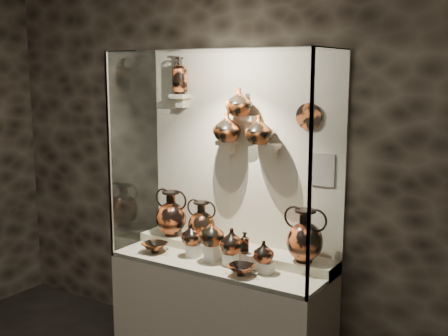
# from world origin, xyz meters

# --- Properties ---
(wall_back) EXTENTS (5.00, 0.02, 3.20)m
(wall_back) POSITION_xyz_m (0.00, 2.50, 1.60)
(wall_back) COLOR black
(wall_back) RESTS_ON ground
(plinth) EXTENTS (1.70, 0.60, 0.80)m
(plinth) POSITION_xyz_m (0.00, 2.18, 0.40)
(plinth) COLOR beige
(plinth) RESTS_ON floor
(front_tier) EXTENTS (1.68, 0.58, 0.03)m
(front_tier) POSITION_xyz_m (0.00, 2.18, 0.82)
(front_tier) COLOR beige
(front_tier) RESTS_ON plinth
(rear_tier) EXTENTS (1.70, 0.25, 0.10)m
(rear_tier) POSITION_xyz_m (0.00, 2.35, 0.85)
(rear_tier) COLOR beige
(rear_tier) RESTS_ON plinth
(back_panel) EXTENTS (1.70, 0.03, 1.60)m
(back_panel) POSITION_xyz_m (0.00, 2.50, 1.60)
(back_panel) COLOR beige
(back_panel) RESTS_ON plinth
(glass_front) EXTENTS (1.70, 0.01, 1.60)m
(glass_front) POSITION_xyz_m (0.00, 1.88, 1.60)
(glass_front) COLOR white
(glass_front) RESTS_ON plinth
(glass_left) EXTENTS (0.01, 0.60, 1.60)m
(glass_left) POSITION_xyz_m (-0.85, 2.18, 1.60)
(glass_left) COLOR white
(glass_left) RESTS_ON plinth
(glass_right) EXTENTS (0.01, 0.60, 1.60)m
(glass_right) POSITION_xyz_m (0.85, 2.18, 1.60)
(glass_right) COLOR white
(glass_right) RESTS_ON plinth
(glass_top) EXTENTS (1.70, 0.60, 0.01)m
(glass_top) POSITION_xyz_m (0.00, 2.18, 2.40)
(glass_top) COLOR white
(glass_top) RESTS_ON back_panel
(frame_post_left) EXTENTS (0.02, 0.02, 1.60)m
(frame_post_left) POSITION_xyz_m (-0.84, 1.89, 1.60)
(frame_post_left) COLOR gray
(frame_post_left) RESTS_ON plinth
(frame_post_right) EXTENTS (0.02, 0.02, 1.60)m
(frame_post_right) POSITION_xyz_m (0.84, 1.89, 1.60)
(frame_post_right) COLOR gray
(frame_post_right) RESTS_ON plinth
(pedestal_a) EXTENTS (0.09, 0.09, 0.10)m
(pedestal_a) POSITION_xyz_m (-0.22, 2.13, 0.88)
(pedestal_a) COLOR silver
(pedestal_a) RESTS_ON front_tier
(pedestal_b) EXTENTS (0.09, 0.09, 0.13)m
(pedestal_b) POSITION_xyz_m (-0.05, 2.13, 0.90)
(pedestal_b) COLOR silver
(pedestal_b) RESTS_ON front_tier
(pedestal_c) EXTENTS (0.09, 0.09, 0.09)m
(pedestal_c) POSITION_xyz_m (0.12, 2.13, 0.88)
(pedestal_c) COLOR silver
(pedestal_c) RESTS_ON front_tier
(pedestal_d) EXTENTS (0.09, 0.09, 0.12)m
(pedestal_d) POSITION_xyz_m (0.28, 2.13, 0.89)
(pedestal_d) COLOR silver
(pedestal_d) RESTS_ON front_tier
(pedestal_e) EXTENTS (0.09, 0.09, 0.08)m
(pedestal_e) POSITION_xyz_m (0.42, 2.13, 0.87)
(pedestal_e) COLOR silver
(pedestal_e) RESTS_ON front_tier
(bracket_ul) EXTENTS (0.14, 0.12, 0.04)m
(bracket_ul) POSITION_xyz_m (-0.55, 2.42, 2.05)
(bracket_ul) COLOR beige
(bracket_ul) RESTS_ON back_panel
(bracket_ca) EXTENTS (0.14, 0.12, 0.04)m
(bracket_ca) POSITION_xyz_m (-0.10, 2.42, 1.70)
(bracket_ca) COLOR beige
(bracket_ca) RESTS_ON back_panel
(bracket_cb) EXTENTS (0.10, 0.12, 0.04)m
(bracket_cb) POSITION_xyz_m (0.10, 2.42, 1.90)
(bracket_cb) COLOR beige
(bracket_cb) RESTS_ON back_panel
(bracket_cc) EXTENTS (0.14, 0.12, 0.04)m
(bracket_cc) POSITION_xyz_m (0.28, 2.42, 1.70)
(bracket_cc) COLOR beige
(bracket_cc) RESTS_ON back_panel
(amphora_left) EXTENTS (0.38, 0.38, 0.38)m
(amphora_left) POSITION_xyz_m (-0.58, 2.32, 1.09)
(amphora_left) COLOR #CA5526
(amphora_left) RESTS_ON rear_tier
(amphora_mid) EXTENTS (0.32, 0.32, 0.33)m
(amphora_mid) POSITION_xyz_m (-0.28, 2.32, 1.06)
(amphora_mid) COLOR #97421A
(amphora_mid) RESTS_ON rear_tier
(amphora_right) EXTENTS (0.39, 0.39, 0.39)m
(amphora_right) POSITION_xyz_m (0.62, 2.31, 1.09)
(amphora_right) COLOR #CA5526
(amphora_right) RESTS_ON rear_tier
(jug_a) EXTENTS (0.20, 0.20, 0.16)m
(jug_a) POSITION_xyz_m (-0.24, 2.13, 1.01)
(jug_a) COLOR #CA5526
(jug_a) RESTS_ON pedestal_a
(jug_b) EXTENTS (0.20, 0.20, 0.20)m
(jug_b) POSITION_xyz_m (-0.04, 2.11, 1.06)
(jug_b) COLOR #97421A
(jug_b) RESTS_ON pedestal_b
(jug_c) EXTENTS (0.24, 0.24, 0.19)m
(jug_c) POSITION_xyz_m (0.12, 2.15, 1.01)
(jug_c) COLOR #CA5526
(jug_c) RESTS_ON pedestal_c
(jug_e) EXTENTS (0.20, 0.20, 0.16)m
(jug_e) POSITION_xyz_m (0.40, 2.12, 0.99)
(jug_e) COLOR #CA5526
(jug_e) RESTS_ON pedestal_e
(lekythos_small) EXTENTS (0.10, 0.10, 0.18)m
(lekythos_small) POSITION_xyz_m (0.25, 2.11, 1.04)
(lekythos_small) COLOR #97421A
(lekythos_small) RESTS_ON pedestal_d
(kylix_left) EXTENTS (0.29, 0.26, 0.10)m
(kylix_left) POSITION_xyz_m (-0.54, 2.05, 0.88)
(kylix_left) COLOR #97421A
(kylix_left) RESTS_ON front_tier
(kylix_right) EXTENTS (0.27, 0.24, 0.10)m
(kylix_right) POSITION_xyz_m (0.29, 1.99, 0.88)
(kylix_right) COLOR #CA5526
(kylix_right) RESTS_ON front_tier
(lekythos_tall) EXTENTS (0.18, 0.18, 0.33)m
(lekythos_tall) POSITION_xyz_m (-0.54, 2.40, 2.23)
(lekythos_tall) COLOR #CA5526
(lekythos_tall) RESTS_ON bracket_ul
(ovoid_vase_a) EXTENTS (0.25, 0.25, 0.23)m
(ovoid_vase_a) POSITION_xyz_m (-0.06, 2.36, 1.83)
(ovoid_vase_a) COLOR #97421A
(ovoid_vase_a) RESTS_ON bracket_ca
(ovoid_vase_b) EXTENTS (0.21, 0.21, 0.21)m
(ovoid_vase_b) POSITION_xyz_m (0.04, 2.37, 2.02)
(ovoid_vase_b) COLOR #97421A
(ovoid_vase_b) RESTS_ON bracket_cb
(ovoid_vase_c) EXTENTS (0.26, 0.26, 0.21)m
(ovoid_vase_c) POSITION_xyz_m (0.21, 2.37, 1.82)
(ovoid_vase_c) COLOR #97421A
(ovoid_vase_c) RESTS_ON bracket_cc
(wall_plate) EXTENTS (0.19, 0.02, 0.19)m
(wall_plate) POSITION_xyz_m (0.56, 2.47, 1.93)
(wall_plate) COLOR #C05425
(wall_plate) RESTS_ON back_panel
(info_placard) EXTENTS (0.18, 0.01, 0.24)m
(info_placard) POSITION_xyz_m (0.68, 2.47, 1.55)
(info_placard) COLOR beige
(info_placard) RESTS_ON back_panel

